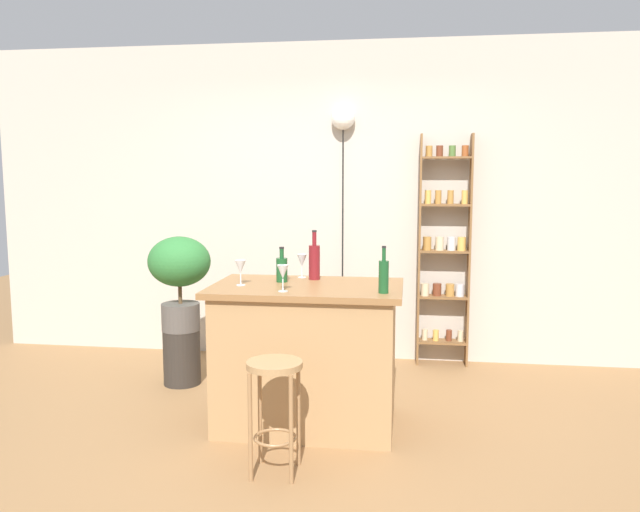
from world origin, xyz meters
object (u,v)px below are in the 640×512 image
potted_plant (180,272)px  bottle_wine_red (282,269)px  bar_stool (275,391)px  wine_glass_left (241,267)px  pendant_globe_light (343,122)px  bottle_vinegar (384,275)px  bottle_sauce_amber (314,261)px  wine_glass_right (283,273)px  wine_glass_center (302,261)px  plant_stool (182,357)px  spice_shelf (444,250)px

potted_plant → bottle_wine_red: 1.09m
bar_stool → wine_glass_left: wine_glass_left is taller
pendant_globe_light → bottle_vinegar: bearing=-76.1°
bottle_vinegar → pendant_globe_light: 2.09m
potted_plant → wine_glass_left: bearing=-46.8°
bottle_sauce_amber → pendant_globe_light: (0.06, 1.30, 1.04)m
bar_stool → bottle_wine_red: bearing=98.6°
bottle_sauce_amber → bottle_vinegar: bottle_sauce_amber is taller
bottle_sauce_amber → wine_glass_left: 0.53m
bottle_vinegar → bottle_wine_red: bearing=155.5°
potted_plant → pendant_globe_light: pendant_globe_light is taller
bottle_sauce_amber → wine_glass_right: (-0.12, -0.48, -0.01)m
bottle_sauce_amber → wine_glass_right: size_ratio=2.06×
bottle_sauce_amber → wine_glass_center: bearing=147.2°
wine_glass_center → wine_glass_right: 0.54m
bar_stool → plant_stool: (-1.05, 1.38, -0.25)m
spice_shelf → potted_plant: (-2.06, -0.83, -0.11)m
spice_shelf → plant_stool: bearing=-158.1°
wine_glass_center → pendant_globe_light: size_ratio=0.07×
wine_glass_left → pendant_globe_light: pendant_globe_light is taller
bottle_wine_red → wine_glass_center: size_ratio=1.43×
wine_glass_left → plant_stool: bearing=133.2°
bottle_wine_red → bottle_vinegar: size_ratio=0.82×
wine_glass_center → pendant_globe_light: (0.15, 1.24, 1.05)m
bottle_sauce_amber → wine_glass_right: bottle_sauce_amber is taller
bottle_sauce_amber → bottle_vinegar: 0.66m
pendant_globe_light → wine_glass_center: bearing=-97.0°
pendant_globe_light → plant_stool: bearing=-143.6°
wine_glass_left → wine_glass_center: same height
spice_shelf → bottle_vinegar: spice_shelf is taller
potted_plant → pendant_globe_light: (1.18, 0.87, 1.20)m
bottle_vinegar → pendant_globe_light: bearing=103.9°
bottle_sauce_amber → bottle_wine_red: size_ratio=1.44×
potted_plant → wine_glass_right: bearing=-42.2°
plant_stool → wine_glass_left: (0.69, -0.74, 0.83)m
bottle_sauce_amber → spice_shelf: bearing=53.3°
plant_stool → wine_glass_left: size_ratio=2.65×
pendant_globe_light → bottle_wine_red: bearing=-100.1°
bottle_vinegar → wine_glass_left: (-0.92, 0.14, 0.01)m
spice_shelf → wine_glass_right: spice_shelf is taller
bar_stool → bottle_sauce_amber: 1.12m
bottle_wine_red → wine_glass_left: bottle_wine_red is taller
spice_shelf → bottle_wine_red: size_ratio=8.47×
spice_shelf → bar_stool: bearing=-114.6°
bar_stool → wine_glass_right: (-0.05, 0.47, 0.58)m
wine_glass_left → pendant_globe_light: size_ratio=0.07×
spice_shelf → plant_stool: spice_shelf is taller
potted_plant → bottle_vinegar: size_ratio=2.59×
potted_plant → bottle_sauce_amber: bottle_sauce_amber is taller
plant_stool → bottle_sauce_amber: bearing=-21.0°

